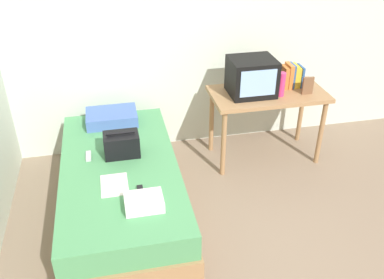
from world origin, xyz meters
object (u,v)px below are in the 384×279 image
object	(u,v)px
bed	(122,191)
remote_dark	(141,192)
pillow	(112,117)
water_bottle	(281,84)
folded_towel	(144,202)
magazine	(114,185)
desk	(267,101)
book_row	(292,76)
remote_silver	(88,156)
handbag	(122,144)
picture_frame	(308,86)
tv	(252,77)

from	to	relation	value
bed	remote_dark	distance (m)	0.52
pillow	water_bottle	bearing A→B (deg)	-7.09
remote_dark	folded_towel	world-z (taller)	folded_towel
magazine	folded_towel	distance (m)	0.36
desk	folded_towel	size ratio (longest dim) A/B	4.14
bed	folded_towel	world-z (taller)	folded_towel
water_bottle	pillow	world-z (taller)	water_bottle
bed	book_row	size ratio (longest dim) A/B	8.10
bed	remote_silver	size ratio (longest dim) A/B	13.89
bed	remote_silver	bearing A→B (deg)	144.93
handbag	remote_dark	xyz separation A→B (m)	(0.10, -0.58, -0.09)
magazine	remote_dark	xyz separation A→B (m)	(0.19, -0.14, 0.01)
handbag	picture_frame	bearing A→B (deg)	11.44
pillow	remote_dark	bearing A→B (deg)	-82.55
tv	pillow	world-z (taller)	tv
tv	remote_silver	bearing A→B (deg)	-163.11
pillow	book_row	bearing A→B (deg)	-0.74
book_row	water_bottle	bearing A→B (deg)	-136.13
tv	remote_dark	distance (m)	1.68
handbag	remote_silver	distance (m)	0.30
remote_dark	tv	bearing A→B (deg)	41.39
desk	handbag	bearing A→B (deg)	-161.83
book_row	folded_towel	size ratio (longest dim) A/B	0.88
tv	water_bottle	bearing A→B (deg)	-21.61
pillow	remote_dark	distance (m)	1.19
book_row	remote_silver	distance (m)	2.18
book_row	remote_dark	distance (m)	2.07
book_row	picture_frame	xyz separation A→B (m)	(0.09, -0.20, -0.03)
remote_silver	remote_dark	bearing A→B (deg)	-56.87
book_row	handbag	xyz separation A→B (m)	(-1.78, -0.58, -0.24)
picture_frame	remote_dark	xyz separation A→B (m)	(-1.77, -0.95, -0.30)
tv	desk	bearing A→B (deg)	-3.52
picture_frame	bed	bearing A→B (deg)	-164.31
bed	book_row	xyz separation A→B (m)	(1.82, 0.74, 0.61)
desk	folded_towel	bearing A→B (deg)	-138.83
magazine	remote_silver	size ratio (longest dim) A/B	2.01
magazine	remote_dark	bearing A→B (deg)	-36.71
tv	magazine	xyz separation A→B (m)	(-1.42, -0.94, -0.40)
water_bottle	picture_frame	world-z (taller)	water_bottle
handbag	remote_silver	xyz separation A→B (m)	(-0.29, 0.02, -0.09)
remote_silver	folded_towel	world-z (taller)	folded_towel
pillow	remote_silver	xyz separation A→B (m)	(-0.23, -0.59, -0.05)
book_row	pillow	world-z (taller)	book_row
bed	remote_silver	world-z (taller)	remote_silver
remote_silver	folded_towel	xyz separation A→B (m)	(0.40, -0.75, 0.03)
tv	folded_towel	world-z (taller)	tv
magazine	pillow	bearing A→B (deg)	88.03
book_row	handbag	size ratio (longest dim) A/B	0.82
desk	bed	bearing A→B (deg)	-157.15
pillow	folded_towel	bearing A→B (deg)	-83.05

